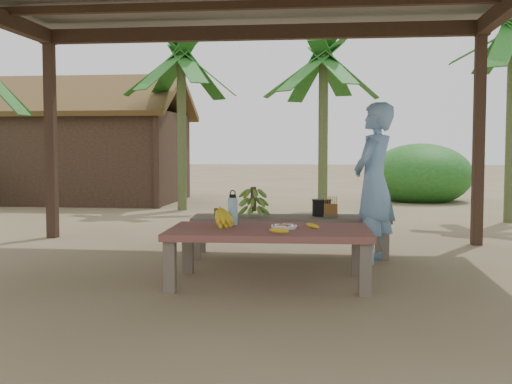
# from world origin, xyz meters

# --- Properties ---
(ground) EXTENTS (80.00, 80.00, 0.00)m
(ground) POSITION_xyz_m (0.00, 0.00, 0.00)
(ground) COLOR brown
(ground) RESTS_ON ground
(work_table) EXTENTS (1.84, 1.07, 0.50)m
(work_table) POSITION_xyz_m (0.42, -0.30, 0.43)
(work_table) COLOR brown
(work_table) RESTS_ON ground
(bench) EXTENTS (2.24, 0.77, 0.45)m
(bench) POSITION_xyz_m (0.52, 1.18, 0.39)
(bench) COLOR brown
(bench) RESTS_ON ground
(ripe_banana_bunch) EXTENTS (0.35, 0.32, 0.19)m
(ripe_banana_bunch) POSITION_xyz_m (-0.08, -0.20, 0.59)
(ripe_banana_bunch) COLOR yellow
(ripe_banana_bunch) RESTS_ON work_table
(plate) EXTENTS (0.23, 0.23, 0.04)m
(plate) POSITION_xyz_m (0.56, -0.30, 0.52)
(plate) COLOR white
(plate) RESTS_ON work_table
(loose_banana_front) EXTENTS (0.18, 0.11, 0.04)m
(loose_banana_front) POSITION_xyz_m (0.54, -0.62, 0.52)
(loose_banana_front) COLOR yellow
(loose_banana_front) RESTS_ON work_table
(loose_banana_side) EXTENTS (0.15, 0.13, 0.04)m
(loose_banana_side) POSITION_xyz_m (0.81, -0.23, 0.52)
(loose_banana_side) COLOR yellow
(loose_banana_side) RESTS_ON work_table
(water_flask) EXTENTS (0.09, 0.09, 0.33)m
(water_flask) POSITION_xyz_m (0.05, -0.06, 0.64)
(water_flask) COLOR #43A4D3
(water_flask) RESTS_ON work_table
(green_banana_stalk) EXTENTS (0.33, 0.33, 0.35)m
(green_banana_stalk) POSITION_xyz_m (0.10, 1.15, 0.63)
(green_banana_stalk) COLOR #598C2D
(green_banana_stalk) RESTS_ON bench
(cooking_pot) EXTENTS (0.21, 0.21, 0.18)m
(cooking_pot) POSITION_xyz_m (0.87, 1.28, 0.54)
(cooking_pot) COLOR black
(cooking_pot) RESTS_ON bench
(skewer_rack) EXTENTS (0.19, 0.09, 0.24)m
(skewer_rack) POSITION_xyz_m (0.97, 1.17, 0.57)
(skewer_rack) COLOR #A57F47
(skewer_rack) RESTS_ON bench
(woman) EXTENTS (0.64, 0.74, 1.70)m
(woman) POSITION_xyz_m (1.43, 0.91, 0.85)
(woman) COLOR #6C9BCD
(woman) RESTS_ON ground
(hut) EXTENTS (4.40, 3.43, 2.85)m
(hut) POSITION_xyz_m (-4.50, 8.00, 1.10)
(hut) COLOR black
(hut) RESTS_ON ground
(banana_plant_n) EXTENTS (1.80, 1.80, 3.18)m
(banana_plant_n) POSITION_xyz_m (0.81, 6.25, 2.69)
(banana_plant_n) COLOR #596638
(banana_plant_n) RESTS_ON ground
(banana_plant_nw) EXTENTS (1.80, 1.80, 3.25)m
(banana_plant_nw) POSITION_xyz_m (-1.92, 6.23, 2.76)
(banana_plant_nw) COLOR #596638
(banana_plant_nw) RESTS_ON ground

